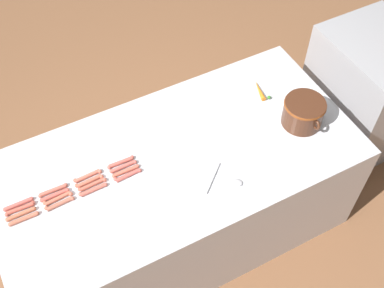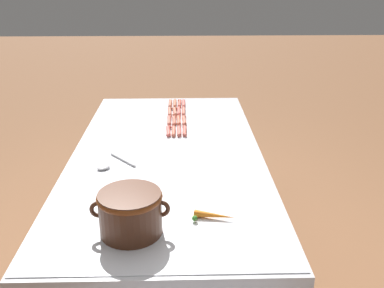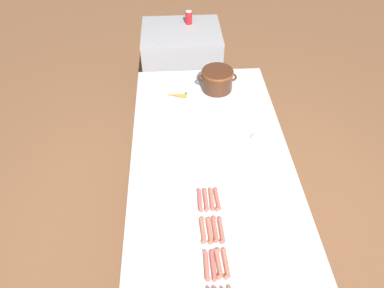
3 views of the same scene
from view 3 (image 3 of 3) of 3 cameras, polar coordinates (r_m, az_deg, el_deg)
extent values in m
plane|color=brown|center=(2.92, 2.61, -13.99)|extent=(20.00, 20.00, 0.00)
cube|color=#BCBCC1|center=(2.58, 2.91, -9.24)|extent=(1.06, 2.16, 0.83)
cube|color=silver|center=(2.25, 3.29, -3.05)|extent=(1.04, 2.12, 0.00)
cube|color=#A0A0A4|center=(3.75, -1.64, 12.05)|extent=(0.77, 0.63, 0.92)
cylinder|color=#C26150|center=(1.84, 2.38, -19.36)|extent=(0.03, 0.14, 0.02)
sphere|color=#C26150|center=(1.81, 2.64, -21.39)|extent=(0.02, 0.02, 0.02)
sphere|color=#C26150|center=(1.87, 2.13, -17.39)|extent=(0.02, 0.02, 0.02)
cylinder|color=#C7644F|center=(1.94, 1.77, -14.00)|extent=(0.03, 0.14, 0.02)
sphere|color=#C7644F|center=(1.90, 1.83, -15.86)|extent=(0.02, 0.02, 0.02)
sphere|color=#C7644F|center=(1.97, 1.72, -12.22)|extent=(0.02, 0.02, 0.02)
cylinder|color=#C25B4E|center=(2.05, 1.28, -9.19)|extent=(0.03, 0.14, 0.02)
sphere|color=#C25B4E|center=(2.00, 1.50, -10.85)|extent=(0.02, 0.02, 0.02)
sphere|color=#C25B4E|center=(2.09, 1.07, -7.60)|extent=(0.02, 0.02, 0.02)
cylinder|color=#C9594E|center=(1.84, 3.48, -19.33)|extent=(0.03, 0.14, 0.02)
sphere|color=#C9594E|center=(1.81, 3.68, -21.36)|extent=(0.02, 0.02, 0.02)
sphere|color=#C9594E|center=(1.88, 3.29, -17.36)|extent=(0.02, 0.02, 0.02)
cylinder|color=#CD644C|center=(1.94, 2.90, -14.04)|extent=(0.03, 0.14, 0.02)
sphere|color=#CD644C|center=(1.90, 2.99, -15.90)|extent=(0.02, 0.02, 0.02)
sphere|color=#CD644C|center=(1.97, 2.81, -12.26)|extent=(0.02, 0.02, 0.02)
cylinder|color=#C25C50|center=(2.05, 2.25, -9.13)|extent=(0.03, 0.14, 0.02)
sphere|color=#C25C50|center=(2.01, 2.38, -10.78)|extent=(0.02, 0.02, 0.02)
sphere|color=#C25C50|center=(2.09, 2.12, -7.53)|extent=(0.02, 0.02, 0.02)
cylinder|color=#C7674F|center=(1.85, 4.38, -19.01)|extent=(0.03, 0.14, 0.02)
sphere|color=#C7674F|center=(1.82, 4.47, -21.03)|extent=(0.02, 0.02, 0.02)
sphere|color=#C7674F|center=(1.88, 4.30, -17.04)|extent=(0.02, 0.02, 0.02)
cylinder|color=#BF5E49|center=(1.94, 3.78, -13.81)|extent=(0.03, 0.14, 0.02)
sphere|color=#BF5E49|center=(1.91, 3.93, -15.65)|extent=(0.02, 0.02, 0.02)
sphere|color=#BF5E49|center=(1.98, 3.64, -12.03)|extent=(0.02, 0.02, 0.02)
cylinder|color=#C9624C|center=(2.05, 3.21, -9.05)|extent=(0.02, 0.14, 0.02)
sphere|color=#C9624C|center=(2.01, 3.44, -10.70)|extent=(0.02, 0.02, 0.02)
sphere|color=#C9624C|center=(2.09, 3.00, -7.47)|extent=(0.02, 0.02, 0.02)
sphere|color=#C5674E|center=(1.80, 6.01, -22.53)|extent=(0.02, 0.02, 0.02)
cylinder|color=#C06650|center=(1.85, 5.44, -18.98)|extent=(0.03, 0.14, 0.02)
sphere|color=#C06650|center=(1.82, 5.61, -21.01)|extent=(0.02, 0.02, 0.02)
sphere|color=#C06650|center=(1.88, 5.28, -17.03)|extent=(0.02, 0.02, 0.02)
cylinder|color=#C4604F|center=(1.94, 4.71, -13.94)|extent=(0.03, 0.14, 0.02)
sphere|color=#C4604F|center=(1.91, 4.92, -15.78)|extent=(0.02, 0.02, 0.02)
sphere|color=#C4604F|center=(1.98, 4.52, -12.16)|extent=(0.02, 0.02, 0.02)
cylinder|color=#CB594F|center=(2.05, 4.04, -9.02)|extent=(0.03, 0.14, 0.02)
sphere|color=#CB594F|center=(2.01, 4.13, -10.67)|extent=(0.02, 0.02, 0.02)
sphere|color=#CB594F|center=(2.10, 3.95, -7.44)|extent=(0.02, 0.02, 0.02)
cylinder|color=#472616|center=(2.80, 4.17, 10.50)|extent=(0.24, 0.24, 0.17)
torus|color=brown|center=(2.76, 4.24, 11.72)|extent=(0.25, 0.25, 0.03)
torus|color=#472616|center=(2.78, 1.65, 10.73)|extent=(0.07, 0.02, 0.07)
torus|color=#472616|center=(2.81, 6.69, 10.83)|extent=(0.07, 0.02, 0.07)
cylinder|color=#B7B7BC|center=(2.36, 8.68, -0.53)|extent=(0.15, 0.17, 0.01)
ellipsoid|color=#B7B7BC|center=(2.44, 10.30, 1.28)|extent=(0.09, 0.08, 0.02)
cone|color=orange|center=(2.75, -2.69, 8.04)|extent=(0.17, 0.07, 0.03)
sphere|color=#387F2D|center=(2.77, -0.97, 8.35)|extent=(0.02, 0.02, 0.02)
cylinder|color=red|center=(3.61, -0.54, 20.09)|extent=(0.07, 0.07, 0.12)
cylinder|color=silver|center=(3.59, -0.55, 21.00)|extent=(0.06, 0.06, 0.00)
camera|label=1|loc=(2.00, 82.65, 31.89)|focal=45.39mm
camera|label=2|loc=(3.82, -1.59, 34.62)|focal=41.11mm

